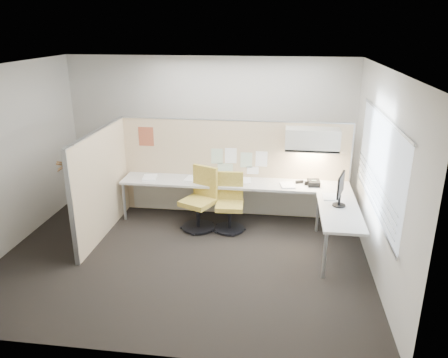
# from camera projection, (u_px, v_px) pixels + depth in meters

# --- Properties ---
(floor) EXTENTS (5.50, 4.50, 0.01)m
(floor) POSITION_uv_depth(u_px,v_px,m) (186.00, 252.00, 6.79)
(floor) COLOR black
(floor) RESTS_ON ground
(ceiling) EXTENTS (5.50, 4.50, 0.01)m
(ceiling) POSITION_uv_depth(u_px,v_px,m) (180.00, 67.00, 5.85)
(ceiling) COLOR white
(ceiling) RESTS_ON wall_back
(wall_back) EXTENTS (5.50, 0.02, 2.80)m
(wall_back) POSITION_uv_depth(u_px,v_px,m) (209.00, 131.00, 8.42)
(wall_back) COLOR beige
(wall_back) RESTS_ON ground
(wall_front) EXTENTS (5.50, 0.02, 2.80)m
(wall_front) POSITION_uv_depth(u_px,v_px,m) (132.00, 237.00, 4.22)
(wall_front) COLOR beige
(wall_front) RESTS_ON ground
(wall_left) EXTENTS (0.02, 4.50, 2.80)m
(wall_left) POSITION_uv_depth(u_px,v_px,m) (8.00, 159.00, 6.67)
(wall_left) COLOR beige
(wall_left) RESTS_ON ground
(wall_right) EXTENTS (0.02, 4.50, 2.80)m
(wall_right) POSITION_uv_depth(u_px,v_px,m) (380.00, 175.00, 5.97)
(wall_right) COLOR beige
(wall_right) RESTS_ON ground
(window_pane) EXTENTS (0.01, 2.80, 1.30)m
(window_pane) POSITION_uv_depth(u_px,v_px,m) (380.00, 164.00, 5.92)
(window_pane) COLOR #ADB9C9
(window_pane) RESTS_ON wall_right
(partition_back) EXTENTS (4.10, 0.06, 1.75)m
(partition_back) POSITION_uv_depth(u_px,v_px,m) (234.00, 168.00, 7.92)
(partition_back) COLOR beige
(partition_back) RESTS_ON floor
(partition_left) EXTENTS (0.06, 2.20, 1.75)m
(partition_left) POSITION_uv_depth(u_px,v_px,m) (102.00, 184.00, 7.15)
(partition_left) COLOR beige
(partition_left) RESTS_ON floor
(desk) EXTENTS (4.00, 2.07, 0.73)m
(desk) POSITION_uv_depth(u_px,v_px,m) (252.00, 193.00, 7.52)
(desk) COLOR beige
(desk) RESTS_ON floor
(overhead_bin) EXTENTS (0.90, 0.36, 0.38)m
(overhead_bin) POSITION_uv_depth(u_px,v_px,m) (312.00, 140.00, 7.34)
(overhead_bin) COLOR beige
(overhead_bin) RESTS_ON partition_back
(task_light_strip) EXTENTS (0.60, 0.06, 0.02)m
(task_light_strip) POSITION_uv_depth(u_px,v_px,m) (311.00, 152.00, 7.41)
(task_light_strip) COLOR #FFEABF
(task_light_strip) RESTS_ON overhead_bin
(pinned_papers) EXTENTS (1.01, 0.00, 0.47)m
(pinned_papers) POSITION_uv_depth(u_px,v_px,m) (238.00, 161.00, 7.82)
(pinned_papers) COLOR #8CBF8C
(pinned_papers) RESTS_ON partition_back
(poster) EXTENTS (0.28, 0.00, 0.35)m
(poster) POSITION_uv_depth(u_px,v_px,m) (146.00, 137.00, 7.91)
(poster) COLOR #F2501E
(poster) RESTS_ON partition_back
(chair_left) EXTENTS (0.65, 0.67, 1.06)m
(chair_left) POSITION_uv_depth(u_px,v_px,m) (200.00, 201.00, 7.46)
(chair_left) COLOR black
(chair_left) RESTS_ON floor
(chair_right) EXTENTS (0.51, 0.51, 0.97)m
(chair_right) POSITION_uv_depth(u_px,v_px,m) (230.00, 204.00, 7.42)
(chair_right) COLOR black
(chair_right) RESTS_ON floor
(monitor) EXTENTS (0.20, 0.47, 0.50)m
(monitor) POSITION_uv_depth(u_px,v_px,m) (341.00, 188.00, 6.54)
(monitor) COLOR black
(monitor) RESTS_ON desk
(phone) EXTENTS (0.22, 0.21, 0.12)m
(phone) POSITION_uv_depth(u_px,v_px,m) (313.00, 183.00, 7.45)
(phone) COLOR black
(phone) RESTS_ON desk
(stapler) EXTENTS (0.14, 0.09, 0.05)m
(stapler) POSITION_uv_depth(u_px,v_px,m) (300.00, 182.00, 7.58)
(stapler) COLOR black
(stapler) RESTS_ON desk
(tape_dispenser) EXTENTS (0.10, 0.07, 0.06)m
(tape_dispenser) POSITION_uv_depth(u_px,v_px,m) (307.00, 183.00, 7.51)
(tape_dispenser) COLOR black
(tape_dispenser) RESTS_ON desk
(coat_hook) EXTENTS (0.18, 0.49, 1.45)m
(coat_hook) POSITION_uv_depth(u_px,v_px,m) (66.00, 171.00, 6.11)
(coat_hook) COLOR silver
(coat_hook) RESTS_ON partition_left
(paper_stack_0) EXTENTS (0.27, 0.33, 0.03)m
(paper_stack_0) POSITION_uv_depth(u_px,v_px,m) (150.00, 178.00, 7.82)
(paper_stack_0) COLOR white
(paper_stack_0) RESTS_ON desk
(paper_stack_1) EXTENTS (0.26, 0.33, 0.02)m
(paper_stack_1) POSITION_uv_depth(u_px,v_px,m) (192.00, 179.00, 7.78)
(paper_stack_1) COLOR white
(paper_stack_1) RESTS_ON desk
(paper_stack_2) EXTENTS (0.26, 0.32, 0.05)m
(paper_stack_2) POSITION_uv_depth(u_px,v_px,m) (209.00, 181.00, 7.65)
(paper_stack_2) COLOR white
(paper_stack_2) RESTS_ON desk
(paper_stack_3) EXTENTS (0.26, 0.32, 0.01)m
(paper_stack_3) POSITION_uv_depth(u_px,v_px,m) (244.00, 181.00, 7.70)
(paper_stack_3) COLOR white
(paper_stack_3) RESTS_ON desk
(paper_stack_4) EXTENTS (0.28, 0.34, 0.02)m
(paper_stack_4) POSITION_uv_depth(u_px,v_px,m) (287.00, 185.00, 7.47)
(paper_stack_4) COLOR white
(paper_stack_4) RESTS_ON desk
(paper_stack_5) EXTENTS (0.24, 0.31, 0.02)m
(paper_stack_5) POSITION_uv_depth(u_px,v_px,m) (330.00, 197.00, 6.97)
(paper_stack_5) COLOR white
(paper_stack_5) RESTS_ON desk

